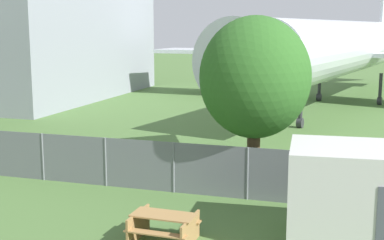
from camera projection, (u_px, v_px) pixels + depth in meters
perimeter_fence at (174, 167)px, 18.13m from camera, size 56.07×0.07×1.75m
airplane at (347, 48)px, 38.25m from camera, size 31.48×39.02×11.60m
portable_cabin at (365, 196)px, 13.70m from camera, size 4.02×2.89×2.58m
picnic_bench_near_cabin at (164, 225)px, 13.99m from camera, size 1.71×1.45×0.76m
tree_left_of_cabin at (255, 78)px, 17.77m from camera, size 3.72×3.72×5.97m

